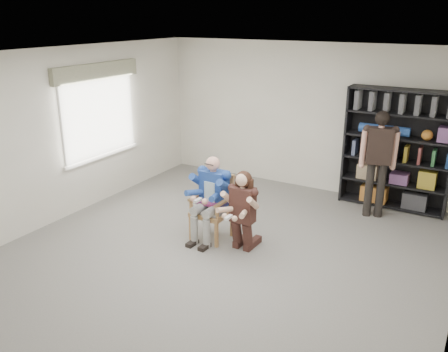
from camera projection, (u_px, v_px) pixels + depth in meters
The scene contains 8 objects.
room_shell at pixel (214, 166), 6.17m from camera, with size 6.00×7.00×2.80m, color silver, non-canonical shape.
floor at pixel (215, 261), 6.62m from camera, with size 6.00×7.00×0.01m, color slate.
window_left at pixel (100, 113), 8.30m from camera, with size 0.16×2.00×1.75m, color white, non-canonical shape.
armchair at pixel (211, 208), 7.16m from camera, with size 0.58×0.56×1.01m, color #AB853F, non-canonical shape.
seated_man at pixel (211, 198), 7.11m from camera, with size 0.56×0.79×1.31m, color navy, non-canonical shape.
kneeling_woman at pixel (242, 212), 6.75m from camera, with size 0.50×0.81×1.20m, color #3B211B, non-canonical shape.
bookshelf at pixel (397, 150), 8.16m from camera, with size 1.80×0.38×2.10m, color black, non-canonical shape.
standing_man at pixel (377, 165), 7.82m from camera, with size 0.56×0.31×1.81m, color black, non-canonical shape.
Camera 1 is at (3.04, -5.02, 3.29)m, focal length 38.00 mm.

